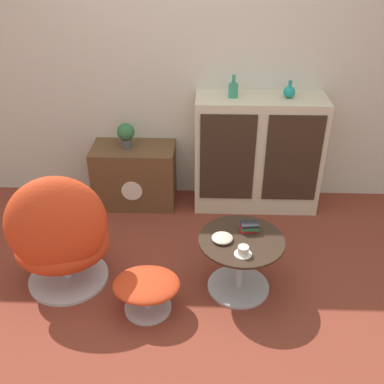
% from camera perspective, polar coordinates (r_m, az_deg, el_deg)
% --- Properties ---
extents(ground_plane, '(12.00, 12.00, 0.00)m').
position_cam_1_polar(ground_plane, '(3.10, -2.01, -15.01)').
color(ground_plane, brown).
extents(wall_back, '(6.40, 0.06, 2.60)m').
position_cam_1_polar(wall_back, '(3.88, -0.79, 17.14)').
color(wall_back, beige).
rests_on(wall_back, ground_plane).
extents(sideboard, '(1.08, 0.41, 1.01)m').
position_cam_1_polar(sideboard, '(3.95, 8.29, 4.84)').
color(sideboard, beige).
rests_on(sideboard, ground_plane).
extents(tv_console, '(0.72, 0.42, 0.55)m').
position_cam_1_polar(tv_console, '(4.08, -7.27, 2.14)').
color(tv_console, brown).
rests_on(tv_console, ground_plane).
extents(egg_chair, '(0.77, 0.73, 0.91)m').
position_cam_1_polar(egg_chair, '(3.15, -16.39, -5.43)').
color(egg_chair, '#B7B7BC').
rests_on(egg_chair, ground_plane).
extents(ottoman, '(0.44, 0.38, 0.26)m').
position_cam_1_polar(ottoman, '(3.01, -5.77, -11.96)').
color(ottoman, '#B7B7BC').
rests_on(ottoman, ground_plane).
extents(coffee_table, '(0.58, 0.58, 0.43)m').
position_cam_1_polar(coffee_table, '(3.12, 6.13, -8.49)').
color(coffee_table, '#B7B7BC').
rests_on(coffee_table, ground_plane).
extents(vase_leftmost, '(0.08, 0.08, 0.18)m').
position_cam_1_polar(vase_leftmost, '(3.72, 5.26, 12.84)').
color(vase_leftmost, '#2D8E6B').
rests_on(vase_leftmost, sideboard).
extents(vase_inner_left, '(0.10, 0.10, 0.14)m').
position_cam_1_polar(vase_inner_left, '(3.78, 12.25, 12.35)').
color(vase_inner_left, teal).
rests_on(vase_inner_left, sideboard).
extents(potted_plant, '(0.15, 0.15, 0.22)m').
position_cam_1_polar(potted_plant, '(3.91, -8.39, 7.34)').
color(potted_plant, '#4C4C51').
rests_on(potted_plant, tv_console).
extents(teacup, '(0.11, 0.11, 0.06)m').
position_cam_1_polar(teacup, '(2.88, 6.51, -7.49)').
color(teacup, silver).
rests_on(teacup, coffee_table).
extents(book_stack, '(0.13, 0.10, 0.06)m').
position_cam_1_polar(book_stack, '(3.08, 7.28, -4.39)').
color(book_stack, red).
rests_on(book_stack, coffee_table).
extents(bowl, '(0.14, 0.14, 0.04)m').
position_cam_1_polar(bowl, '(2.99, 3.87, -5.84)').
color(bowl, beige).
rests_on(bowl, coffee_table).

